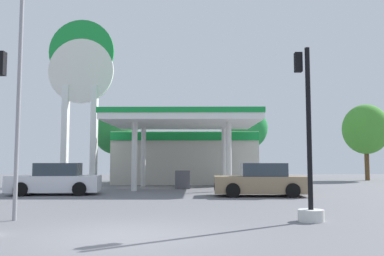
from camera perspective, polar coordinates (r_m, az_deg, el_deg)
ground_plane at (r=9.44m, az=-9.98°, el=-14.83°), size 90.00×90.00×0.00m
gas_station at (r=30.11m, az=-0.98°, el=-3.55°), size 10.61×12.48×4.58m
station_pole_sign at (r=29.11m, az=-15.45°, el=6.61°), size 4.52×0.56×11.55m
car_0 at (r=21.57m, az=-18.75°, el=-7.02°), size 4.61×2.41×1.59m
car_1 at (r=19.88m, az=9.71°, el=-7.42°), size 4.49×2.15×1.58m
traffic_signal_0 at (r=11.83m, az=16.20°, el=-5.72°), size 0.72×0.72×4.92m
tree_1 at (r=35.21m, az=-10.78°, el=-0.57°), size 3.71×3.71×6.11m
tree_2 at (r=34.48m, az=7.71°, el=-0.07°), size 3.56×3.56×6.27m
tree_3 at (r=39.15m, az=23.37°, el=-0.18°), size 4.04×4.04×6.76m
corner_streetlamp at (r=12.67m, az=-23.56°, el=7.80°), size 0.24×1.48×7.24m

